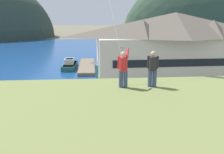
{
  "coord_description": "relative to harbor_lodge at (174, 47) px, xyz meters",
  "views": [
    {
      "loc": [
        -1.36,
        -17.16,
        10.57
      ],
      "look_at": [
        0.8,
        9.0,
        3.99
      ],
      "focal_mm": 38.59,
      "sensor_mm": 36.0,
      "label": 1
    }
  ],
  "objects": [
    {
      "name": "parked_car_front_row_silver",
      "position": [
        -9.55,
        -14.07,
        -4.89
      ],
      "size": [
        4.22,
        2.09,
        1.82
      ],
      "color": "silver",
      "rests_on": "parking_lot_pad"
    },
    {
      "name": "person_kite_flyer",
      "position": [
        -11.56,
        -26.28,
        2.26
      ],
      "size": [
        0.59,
        0.63,
        1.86
      ],
      "color": "#384770",
      "rests_on": "grassy_hill_foreground"
    },
    {
      "name": "parking_lot_pad",
      "position": [
        -11.66,
        -15.2,
        -5.91
      ],
      "size": [
        40.0,
        20.0,
        0.1
      ],
      "primitive_type": "cube",
      "color": "slate",
      "rests_on": "ground"
    },
    {
      "name": "parked_car_front_row_red",
      "position": [
        -19.09,
        -13.18,
        -4.89
      ],
      "size": [
        4.23,
        2.12,
        1.82
      ],
      "color": "red",
      "rests_on": "parking_lot_pad"
    },
    {
      "name": "storage_shed_waterside",
      "position": [
        -9.82,
        1.48,
        -3.7
      ],
      "size": [
        5.86,
        4.75,
        4.36
      ],
      "color": "#338475",
      "rests_on": "ground"
    },
    {
      "name": "person_companion",
      "position": [
        -10.15,
        -26.28,
        2.24
      ],
      "size": [
        0.54,
        0.4,
        1.74
      ],
      "color": "#384770",
      "rests_on": "grassy_hill_foreground"
    },
    {
      "name": "moored_boat_outer_mooring",
      "position": [
        -10.85,
        8.79,
        -5.24
      ],
      "size": [
        2.65,
        6.45,
        2.16
      ],
      "color": "navy",
      "rests_on": "ground"
    },
    {
      "name": "harbor_lodge",
      "position": [
        0.0,
        0.0,
        0.0
      ],
      "size": [
        25.94,
        9.87,
        11.26
      ],
      "color": "beige",
      "rests_on": "ground"
    },
    {
      "name": "bay_water",
      "position": [
        -11.66,
        39.8,
        -5.94
      ],
      "size": [
        360.0,
        84.0,
        0.03
      ],
      "primitive_type": "cube",
      "color": "navy",
      "rests_on": "ground"
    },
    {
      "name": "moored_boat_wharfside",
      "position": [
        -17.83,
        13.06,
        -5.24
      ],
      "size": [
        2.87,
        8.06,
        2.16
      ],
      "color": "#23564C",
      "rests_on": "ground"
    },
    {
      "name": "ground_plane",
      "position": [
        -11.66,
        -20.2,
        -5.96
      ],
      "size": [
        600.0,
        600.0,
        0.0
      ],
      "primitive_type": "plane",
      "color": "#66604C"
    },
    {
      "name": "parked_car_mid_row_near",
      "position": [
        -14.04,
        -13.66,
        -4.89
      ],
      "size": [
        4.33,
        2.32,
        1.82
      ],
      "color": "black",
      "rests_on": "parking_lot_pad"
    },
    {
      "name": "parking_light_pole",
      "position": [
        -9.55,
        -9.64,
        -1.76
      ],
      "size": [
        0.24,
        0.78,
        7.11
      ],
      "color": "#ADADB2",
      "rests_on": "parking_lot_pad"
    },
    {
      "name": "moored_boat_inner_slip",
      "position": [
        -17.73,
        12.58,
        -5.24
      ],
      "size": [
        2.64,
        7.49,
        2.16
      ],
      "color": "#23564C",
      "rests_on": "ground"
    },
    {
      "name": "parked_car_back_row_right",
      "position": [
        -8.07,
        -18.84,
        -4.89
      ],
      "size": [
        4.26,
        2.18,
        1.82
      ],
      "color": "black",
      "rests_on": "parking_lot_pad"
    },
    {
      "name": "wharf_dock",
      "position": [
        -14.19,
        13.18,
        -5.61
      ],
      "size": [
        3.2,
        15.83,
        0.7
      ],
      "color": "#70604C",
      "rests_on": "ground"
    }
  ]
}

